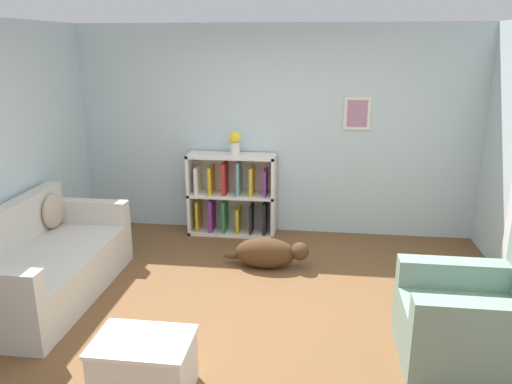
# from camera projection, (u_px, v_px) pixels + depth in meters

# --- Properties ---
(ground_plane) EXTENTS (14.00, 14.00, 0.00)m
(ground_plane) POSITION_uv_depth(u_px,v_px,m) (250.00, 316.00, 4.50)
(ground_plane) COLOR brown
(wall_back) EXTENTS (5.60, 0.13, 2.60)m
(wall_back) POSITION_uv_depth(u_px,v_px,m) (275.00, 131.00, 6.27)
(wall_back) COLOR silver
(wall_back) RESTS_ON ground_plane
(couch) EXTENTS (0.94, 1.92, 0.88)m
(couch) POSITION_uv_depth(u_px,v_px,m) (42.00, 265.00, 4.78)
(couch) COLOR beige
(couch) RESTS_ON ground_plane
(bookshelf) EXTENTS (1.10, 0.36, 1.04)m
(bookshelf) POSITION_uv_depth(u_px,v_px,m) (232.00, 195.00, 6.35)
(bookshelf) COLOR silver
(bookshelf) RESTS_ON ground_plane
(recliner_chair) EXTENTS (1.04, 0.86, 1.01)m
(recliner_chair) POSITION_uv_depth(u_px,v_px,m) (481.00, 320.00, 3.76)
(recliner_chair) COLOR gray
(recliner_chair) RESTS_ON ground_plane
(coffee_table) EXTENTS (0.67, 0.48, 0.43)m
(coffee_table) POSITION_uv_depth(u_px,v_px,m) (144.00, 365.00, 3.44)
(coffee_table) COLOR silver
(coffee_table) RESTS_ON ground_plane
(dog) EXTENTS (0.95, 0.31, 0.34)m
(dog) POSITION_uv_depth(u_px,v_px,m) (268.00, 253.00, 5.43)
(dog) COLOR #472D19
(dog) RESTS_ON ground_plane
(vase) EXTENTS (0.15, 0.15, 0.29)m
(vase) POSITION_uv_depth(u_px,v_px,m) (235.00, 142.00, 6.12)
(vase) COLOR silver
(vase) RESTS_ON bookshelf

